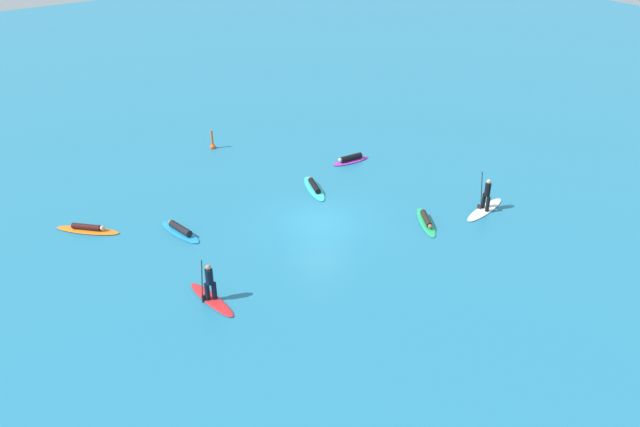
{
  "coord_description": "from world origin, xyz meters",
  "views": [
    {
      "loc": [
        -15.28,
        -22.34,
        16.16
      ],
      "look_at": [
        0.0,
        0.0,
        0.5
      ],
      "focal_mm": 35.37,
      "sensor_mm": 36.0,
      "label": 1
    }
  ],
  "objects": [
    {
      "name": "surfer_on_white_board",
      "position": [
        7.7,
        -3.82,
        0.42
      ],
      "size": [
        3.29,
        1.39,
        2.17
      ],
      "rotation": [
        0.0,
        0.0,
        3.37
      ],
      "color": "white",
      "rests_on": "ground_plane"
    },
    {
      "name": "marker_buoy",
      "position": [
        -0.43,
        11.22,
        0.24
      ],
      "size": [
        0.36,
        0.36,
        1.29
      ],
      "color": "#E55119",
      "rests_on": "ground_plane"
    },
    {
      "name": "surfer_on_teal_board",
      "position": [
        1.73,
        3.09,
        0.13
      ],
      "size": [
        1.63,
        3.13,
        0.4
      ],
      "rotation": [
        0.0,
        0.0,
        1.27
      ],
      "color": "#33C6CC",
      "rests_on": "ground_plane"
    },
    {
      "name": "surfer_on_orange_board",
      "position": [
        -9.84,
        5.71,
        0.12
      ],
      "size": [
        2.82,
        2.78,
        0.38
      ],
      "rotation": [
        0.0,
        0.0,
        5.51
      ],
      "color": "orange",
      "rests_on": "ground_plane"
    },
    {
      "name": "surfer_on_red_board",
      "position": [
        -7.28,
        -2.69,
        0.46
      ],
      "size": [
        1.0,
        3.06,
        2.02
      ],
      "rotation": [
        0.0,
        0.0,
        1.7
      ],
      "color": "red",
      "rests_on": "ground_plane"
    },
    {
      "name": "surfer_on_blue_board",
      "position": [
        -6.19,
        2.99,
        0.16
      ],
      "size": [
        1.3,
        2.94,
        0.44
      ],
      "rotation": [
        0.0,
        0.0,
        1.78
      ],
      "color": "#1E8CD1",
      "rests_on": "ground_plane"
    },
    {
      "name": "surfer_on_green_board",
      "position": [
        4.33,
        -3.07,
        0.13
      ],
      "size": [
        1.95,
        2.84,
        0.37
      ],
      "rotation": [
        0.0,
        0.0,
        4.21
      ],
      "color": "#23B266",
      "rests_on": "ground_plane"
    },
    {
      "name": "surfer_on_purple_board",
      "position": [
        5.51,
        4.82,
        0.15
      ],
      "size": [
        2.46,
        0.89,
        0.42
      ],
      "rotation": [
        0.0,
        0.0,
        3.08
      ],
      "color": "purple",
      "rests_on": "ground_plane"
    },
    {
      "name": "ground_plane",
      "position": [
        0.0,
        0.0,
        0.0
      ],
      "size": [
        120.0,
        120.0,
        0.0
      ],
      "primitive_type": "plane",
      "color": "teal",
      "rests_on": "ground"
    }
  ]
}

